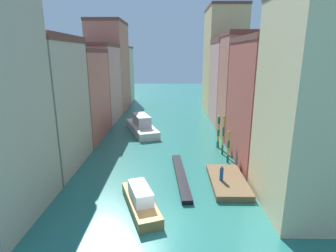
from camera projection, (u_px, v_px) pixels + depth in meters
ground_plane at (162, 133)px, 44.05m from camera, size 154.00×154.00×0.00m
building_left_1 at (42, 104)px, 29.45m from camera, size 7.57×10.37×14.50m
building_left_2 at (77, 95)px, 40.27m from camera, size 7.57×11.50×13.33m
building_left_3 at (97, 83)px, 51.19m from camera, size 7.57×11.04×14.46m
building_left_4 at (109, 66)px, 61.57m from camera, size 7.57×11.98×19.68m
building_left_5 at (118, 75)px, 71.98m from camera, size 7.57×7.49×14.46m
building_right_0 at (319, 107)px, 20.66m from camera, size 7.57×8.59×17.18m
building_right_1 at (269, 102)px, 31.07m from camera, size 7.57×11.79×14.44m
building_right_2 at (247, 86)px, 40.34m from camera, size 7.57×7.27×15.69m
building_right_3 at (233, 82)px, 48.98m from camera, size 7.57×10.17×15.23m
building_right_4 at (223, 61)px, 58.65m from camera, size 7.57×11.91×22.17m
waterfront_dock at (228, 181)px, 26.80m from camera, size 3.40×7.11×0.56m
person_on_dock at (222, 173)px, 26.19m from camera, size 0.36×0.36×1.55m
mooring_pole_0 at (228, 146)px, 31.71m from camera, size 0.29×0.29×3.90m
mooring_pole_1 at (223, 135)px, 34.16m from camera, size 0.27×0.27×5.09m
mooring_pole_2 at (218, 131)px, 36.80m from camera, size 0.38×0.38×4.56m
vaporetto_white at (142, 126)px, 44.52m from camera, size 6.59×11.05×2.91m
gondola_black at (181, 176)px, 28.14m from camera, size 1.76×10.81×0.44m
motorboat_0 at (141, 200)px, 22.43m from camera, size 4.13×7.08×1.97m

